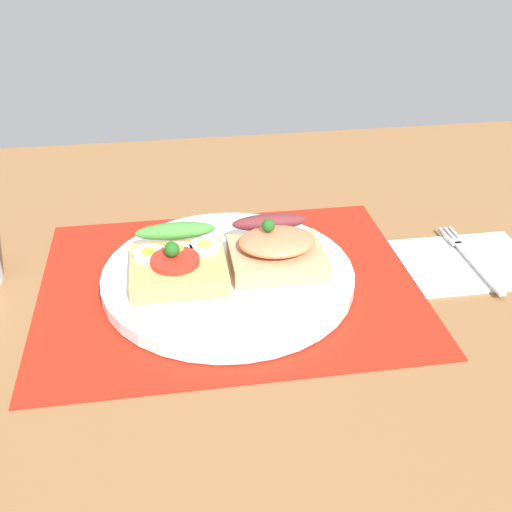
{
  "coord_description": "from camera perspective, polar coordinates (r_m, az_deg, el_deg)",
  "views": [
    {
      "loc": [
        -5.53,
        -54.85,
        36.99
      ],
      "look_at": [
        3.0,
        0.0,
        3.27
      ],
      "focal_mm": 43.19,
      "sensor_mm": 36.0,
      "label": 1
    }
  ],
  "objects": [
    {
      "name": "plate",
      "position": [
        0.66,
        -2.58,
        -1.87
      ],
      "size": [
        26.76,
        26.76,
        1.47
      ],
      "primitive_type": "cylinder",
      "color": "white",
      "rests_on": "placemat"
    },
    {
      "name": "placemat",
      "position": [
        0.66,
        -2.57,
        -2.51
      ],
      "size": [
        39.9,
        31.53,
        0.3
      ],
      "primitive_type": "cube",
      "color": "#A32011",
      "rests_on": "ground_plane"
    },
    {
      "name": "sandwich_salmon",
      "position": [
        0.66,
        1.82,
        0.77
      ],
      "size": [
        9.84,
        9.44,
        5.4
      ],
      "color": "tan",
      "rests_on": "plate"
    },
    {
      "name": "ground_plane",
      "position": [
        0.67,
        -2.53,
        -3.75
      ],
      "size": [
        120.0,
        90.0,
        3.2
      ],
      "primitive_type": "cube",
      "color": "brown"
    },
    {
      "name": "sandwich_egg_tomato",
      "position": [
        0.64,
        -7.26,
        -0.52
      ],
      "size": [
        9.82,
        10.17,
        4.3
      ],
      "color": "tan",
      "rests_on": "plate"
    },
    {
      "name": "fork",
      "position": [
        0.74,
        19.13,
        -0.02
      ],
      "size": [
        1.62,
        14.5,
        0.32
      ],
      "color": "#B7B7BC",
      "rests_on": "napkin"
    },
    {
      "name": "napkin",
      "position": [
        0.74,
        18.98,
        -0.39
      ],
      "size": [
        14.91,
        11.83,
        0.6
      ],
      "primitive_type": "cube",
      "color": "white",
      "rests_on": "ground_plane"
    }
  ]
}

